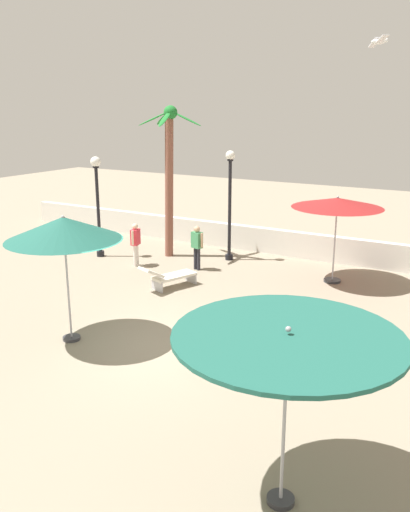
{
  "coord_description": "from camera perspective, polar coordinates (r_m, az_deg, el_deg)",
  "views": [
    {
      "loc": [
        7.23,
        -9.26,
        5.44
      ],
      "look_at": [
        0.0,
        3.19,
        1.4
      ],
      "focal_mm": 37.54,
      "sensor_mm": 36.0,
      "label": 1
    }
  ],
  "objects": [
    {
      "name": "guest_1",
      "position": [
        18.23,
        -0.86,
        1.32
      ],
      "size": [
        0.54,
        0.33,
        1.54
      ],
      "color": "#26262D",
      "rests_on": "ground_plane"
    },
    {
      "name": "planter",
      "position": [
        11.74,
        1.7,
        -9.84
      ],
      "size": [
        0.7,
        0.7,
        0.85
      ],
      "color": "brown",
      "rests_on": "ground_plane"
    },
    {
      "name": "patio_umbrella_0",
      "position": [
        17.08,
        13.92,
        5.45
      ],
      "size": [
        2.83,
        2.83,
        2.78
      ],
      "color": "#333338",
      "rests_on": "ground_plane"
    },
    {
      "name": "lamp_post_0",
      "position": [
        19.19,
        2.66,
        6.17
      ],
      "size": [
        0.33,
        0.33,
        3.96
      ],
      "color": "black",
      "rests_on": "ground_plane"
    },
    {
      "name": "lounge_chair_0",
      "position": [
        16.52,
        -3.94,
        -2.11
      ],
      "size": [
        1.17,
        1.93,
        0.82
      ],
      "color": "#B7B7BC",
      "rests_on": "ground_plane"
    },
    {
      "name": "patio_umbrella_1",
      "position": [
        12.62,
        -14.82,
        2.8
      ],
      "size": [
        2.68,
        2.68,
        3.06
      ],
      "color": "#333338",
      "rests_on": "ground_plane"
    },
    {
      "name": "patio_umbrella_2",
      "position": [
        7.12,
        8.82,
        -9.01
      ],
      "size": [
        3.06,
        3.06,
        2.7
      ],
      "color": "#333338",
      "rests_on": "ground_plane"
    },
    {
      "name": "lamp_post_1",
      "position": [
        20.01,
        -11.4,
        6.4
      ],
      "size": [
        0.38,
        0.38,
        3.71
      ],
      "color": "black",
      "rests_on": "ground_plane"
    },
    {
      "name": "boundary_wall",
      "position": [
        20.36,
        8.41,
        1.41
      ],
      "size": [
        25.2,
        0.3,
        0.96
      ],
      "primitive_type": "cube",
      "color": "silver",
      "rests_on": "ground_plane"
    },
    {
      "name": "ground_plane",
      "position": [
        12.94,
        -7.21,
        -9.31
      ],
      "size": [
        56.0,
        56.0,
        0.0
      ],
      "primitive_type": "plane",
      "color": "gray"
    },
    {
      "name": "palm_tree_1",
      "position": [
        19.57,
        -3.8,
        9.43
      ],
      "size": [
        2.23,
        2.21,
        5.48
      ],
      "color": "brown",
      "rests_on": "ground_plane"
    },
    {
      "name": "seagull_0",
      "position": [
        13.68,
        18.06,
        20.94
      ],
      "size": [
        0.73,
        1.28,
        0.16
      ],
      "color": "white"
    },
    {
      "name": "guest_0",
      "position": [
        18.84,
        -7.42,
        1.64
      ],
      "size": [
        0.32,
        0.55,
        1.53
      ],
      "color": "silver",
      "rests_on": "ground_plane"
    }
  ]
}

